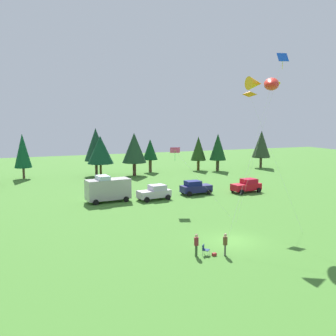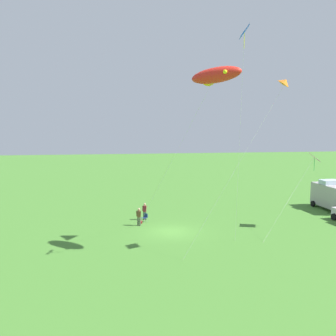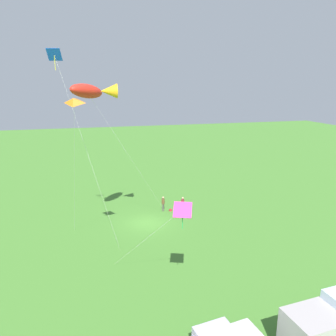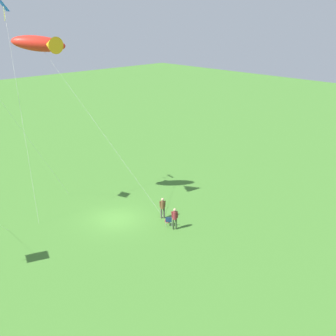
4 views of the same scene
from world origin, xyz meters
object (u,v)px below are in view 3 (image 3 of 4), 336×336
object	(u,v)px
person_spectator	(183,203)
kite_large_fish	(92,91)
folding_chair	(176,208)
kite_delta_orange	(73,102)
van_motorhome_grey	(333,328)
kite_diamond_blue	(57,63)
person_kite_flyer	(163,202)
backpack_on_grass	(171,210)
kite_diamond_rainbow	(181,211)

from	to	relation	value
person_spectator	kite_large_fish	bearing A→B (deg)	66.57
folding_chair	kite_delta_orange	xyz separation A→B (m)	(10.26, 9.80, 12.47)
van_motorhome_grey	kite_diamond_blue	world-z (taller)	kite_diamond_blue
person_kite_flyer	backpack_on_grass	size ratio (longest dim) A/B	5.44
backpack_on_grass	kite_large_fish	distance (m)	16.57
kite_diamond_rainbow	kite_delta_orange	bearing A→B (deg)	-43.51
person_kite_flyer	van_motorhome_grey	size ratio (longest dim) A/B	0.31
person_kite_flyer	kite_delta_orange	world-z (taller)	kite_delta_orange
kite_delta_orange	kite_large_fish	bearing A→B (deg)	-106.27
folding_chair	kite_diamond_rainbow	size ratio (longest dim) A/B	0.12
backpack_on_grass	kite_diamond_blue	xyz separation A→B (m)	(10.75, 6.59, 15.59)
person_kite_flyer	kite_diamond_rainbow	world-z (taller)	kite_diamond_rainbow
kite_diamond_blue	kite_diamond_rainbow	size ratio (longest dim) A/B	2.36
kite_diamond_blue	kite_delta_orange	size ratio (longest dim) A/B	1.25
kite_diamond_blue	kite_delta_orange	distance (m)	4.68
kite_diamond_blue	backpack_on_grass	bearing A→B (deg)	-148.47
van_motorhome_grey	kite_diamond_rainbow	xyz separation A→B (m)	(6.62, -6.01, 4.93)
person_kite_flyer	kite_diamond_rainbow	size ratio (longest dim) A/B	0.25
backpack_on_grass	van_motorhome_grey	world-z (taller)	van_motorhome_grey
person_spectator	kite_diamond_blue	xyz separation A→B (m)	(12.04, 6.13, 14.68)
kite_diamond_rainbow	folding_chair	bearing A→B (deg)	-105.39
person_spectator	kite_large_fish	world-z (taller)	kite_large_fish
person_kite_flyer	van_motorhome_grey	bearing A→B (deg)	130.36
person_spectator	kite_large_fish	distance (m)	16.41
person_spectator	backpack_on_grass	world-z (taller)	person_spectator
person_kite_flyer	kite_diamond_blue	size ratio (longest dim) A/B	0.10
folding_chair	kite_diamond_blue	bearing A→B (deg)	71.76
person_spectator	backpack_on_grass	xyz separation A→B (m)	(1.30, -0.47, -0.91)
folding_chair	kite_large_fish	xyz separation A→B (m)	(8.78, 4.75, 13.06)
person_spectator	kite_delta_orange	distance (m)	18.93
kite_delta_orange	kite_diamond_rainbow	bearing A→B (deg)	136.49
person_kite_flyer	kite_diamond_blue	world-z (taller)	kite_diamond_blue
backpack_on_grass	kite_delta_orange	bearing A→B (deg)	46.61
backpack_on_grass	van_motorhome_grey	size ratio (longest dim) A/B	0.06
kite_diamond_blue	person_spectator	bearing A→B (deg)	-153.04
kite_diamond_blue	kite_delta_orange	xyz separation A→B (m)	(-1.07, 3.64, -2.74)
backpack_on_grass	van_motorhome_grey	xyz separation A→B (m)	(-2.94, 21.93, 1.53)
kite_delta_orange	backpack_on_grass	bearing A→B (deg)	-133.39
kite_diamond_blue	folding_chair	bearing A→B (deg)	-151.46
person_spectator	backpack_on_grass	bearing A→B (deg)	20.47
kite_large_fish	kite_diamond_rainbow	bearing A→B (deg)	112.82
kite_large_fish	kite_diamond_rainbow	distance (m)	13.58
kite_delta_orange	van_motorhome_grey	bearing A→B (deg)	137.16
van_motorhome_grey	kite_delta_orange	distance (m)	20.59
person_kite_flyer	kite_large_fish	distance (m)	15.53
kite_diamond_blue	kite_large_fish	bearing A→B (deg)	-151.01
person_kite_flyer	van_motorhome_grey	world-z (taller)	van_motorhome_grey
person_kite_flyer	kite_diamond_blue	xyz separation A→B (m)	(9.94, 6.84, 14.68)
folding_chair	person_spectator	world-z (taller)	person_spectator
backpack_on_grass	person_kite_flyer	bearing A→B (deg)	-17.38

